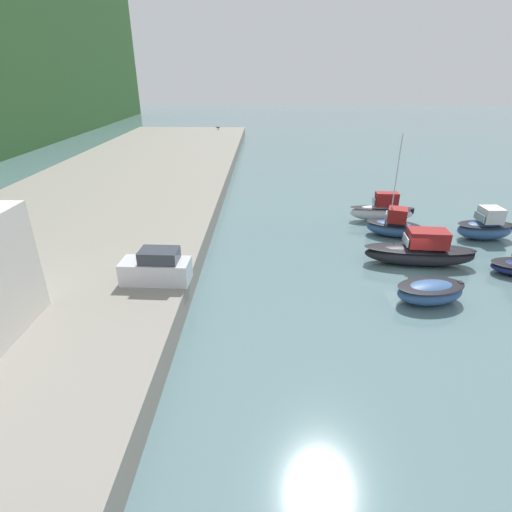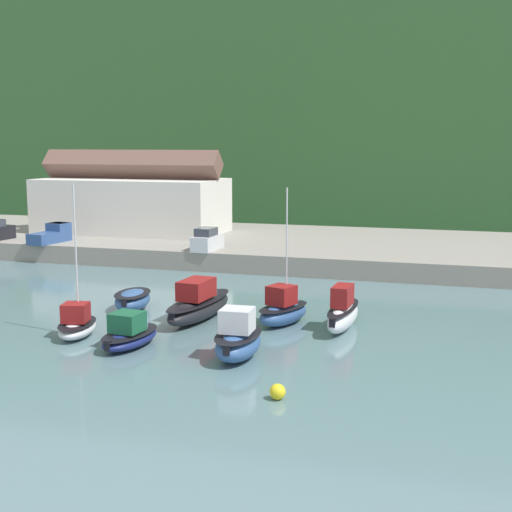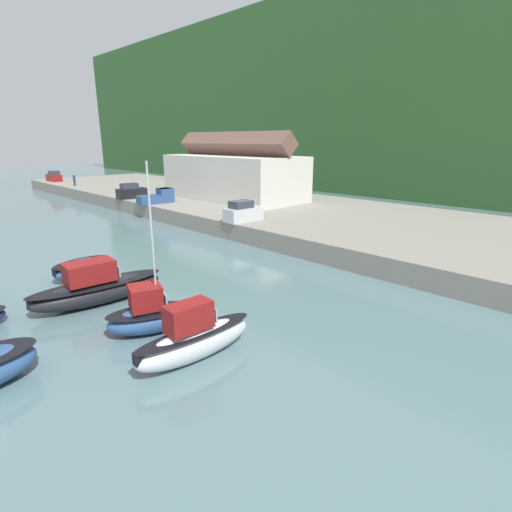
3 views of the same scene
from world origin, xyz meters
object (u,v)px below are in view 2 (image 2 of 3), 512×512
(moored_boat_4, at_px, (77,324))
(parked_car_1, at_px, (207,240))
(moored_boat_0, at_px, (133,299))
(pickup_truck_0, at_px, (52,234))
(moored_boat_3, at_px, (343,313))
(moored_boat_6, at_px, (238,340))
(moored_boat_5, at_px, (129,334))
(mooring_buoy_1, at_px, (278,392))
(moored_boat_2, at_px, (283,310))
(moored_boat_1, at_px, (199,304))

(moored_boat_4, height_order, parked_car_1, moored_boat_4)
(moored_boat_0, bearing_deg, parked_car_1, 81.46)
(moored_boat_0, height_order, pickup_truck_0, pickup_truck_0)
(moored_boat_0, relative_size, moored_boat_3, 0.77)
(moored_boat_0, xyz_separation_m, moored_boat_3, (15.49, -0.96, 0.34))
(moored_boat_4, height_order, moored_boat_6, moored_boat_4)
(moored_boat_5, height_order, mooring_buoy_1, moored_boat_5)
(moored_boat_3, distance_m, moored_boat_4, 16.83)
(moored_boat_0, relative_size, moored_boat_4, 0.52)
(moored_boat_3, xyz_separation_m, parked_car_1, (-16.38, 18.36, 1.62))
(moored_boat_5, distance_m, moored_boat_6, 6.89)
(moored_boat_2, relative_size, moored_boat_3, 1.42)
(moored_boat_3, bearing_deg, pickup_truck_0, 153.33)
(pickup_truck_0, bearing_deg, moored_boat_1, -31.01)
(moored_boat_1, relative_size, moored_boat_6, 1.71)
(parked_car_1, distance_m, pickup_truck_0, 17.13)
(moored_boat_0, distance_m, moored_boat_3, 15.52)
(pickup_truck_0, bearing_deg, moored_boat_2, -24.52)
(moored_boat_4, relative_size, mooring_buoy_1, 12.37)
(moored_boat_5, xyz_separation_m, mooring_buoy_1, (10.69, -5.85, -0.37))
(moored_boat_2, bearing_deg, moored_boat_0, -165.45)
(moored_boat_5, distance_m, mooring_buoy_1, 12.19)
(moored_boat_4, xyz_separation_m, pickup_truck_0, (-18.05, 25.37, 1.82))
(moored_boat_5, relative_size, moored_boat_6, 1.02)
(moored_boat_1, bearing_deg, moored_boat_6, -50.41)
(moored_boat_5, bearing_deg, moored_boat_0, 120.57)
(moored_boat_3, relative_size, parked_car_1, 1.50)
(moored_boat_2, bearing_deg, moored_boat_3, 18.65)
(moored_boat_4, height_order, mooring_buoy_1, moored_boat_4)
(moored_boat_2, relative_size, parked_car_1, 2.13)
(moored_boat_4, height_order, moored_boat_5, moored_boat_4)
(moored_boat_5, height_order, moored_boat_6, moored_boat_6)
(moored_boat_3, height_order, mooring_buoy_1, moored_boat_3)
(moored_boat_6, relative_size, parked_car_1, 1.18)
(moored_boat_2, distance_m, moored_boat_4, 13.25)
(moored_boat_6, bearing_deg, pickup_truck_0, 134.45)
(moored_boat_2, relative_size, moored_boat_5, 1.77)
(moored_boat_0, height_order, moored_boat_2, moored_boat_2)
(moored_boat_3, distance_m, mooring_buoy_1, 13.54)
(moored_boat_1, relative_size, moored_boat_4, 0.90)
(moored_boat_4, relative_size, moored_boat_6, 1.89)
(moored_boat_1, height_order, pickup_truck_0, pickup_truck_0)
(parked_car_1, bearing_deg, moored_boat_2, -54.20)
(parked_car_1, bearing_deg, moored_boat_4, -86.12)
(moored_boat_0, relative_size, parked_car_1, 1.15)
(moored_boat_6, relative_size, mooring_buoy_1, 6.56)
(moored_boat_4, distance_m, moored_boat_6, 11.07)
(moored_boat_0, relative_size, moored_boat_5, 0.96)
(moored_boat_6, bearing_deg, moored_boat_0, 138.06)
(pickup_truck_0, bearing_deg, moored_boat_4, -46.72)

